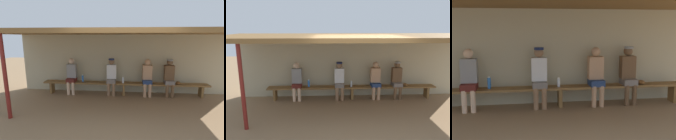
% 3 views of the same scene
% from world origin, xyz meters
% --- Properties ---
extents(ground_plane, '(24.00, 24.00, 0.00)m').
position_xyz_m(ground_plane, '(0.00, 0.00, 0.00)').
color(ground_plane, '#8C6D4C').
extents(back_wall, '(8.00, 0.20, 2.20)m').
position_xyz_m(back_wall, '(0.00, 2.00, 1.10)').
color(back_wall, '#B7AD8C').
rests_on(back_wall, ground).
extents(dugout_roof, '(8.00, 2.80, 0.12)m').
position_xyz_m(dugout_roof, '(0.00, 0.70, 2.26)').
color(dugout_roof, brown).
rests_on(dugout_roof, back_wall).
extents(support_post, '(0.10, 0.10, 2.20)m').
position_xyz_m(support_post, '(-2.96, -0.55, 1.10)').
color(support_post, maroon).
rests_on(support_post, ground).
extents(bench, '(6.00, 0.36, 0.46)m').
position_xyz_m(bench, '(0.00, 1.55, 0.39)').
color(bench, brown).
rests_on(bench, ground).
extents(player_leftmost, '(0.34, 0.42, 1.34)m').
position_xyz_m(player_leftmost, '(0.84, 1.55, 0.73)').
color(player_leftmost, navy).
rests_on(player_leftmost, ground).
extents(player_middle, '(0.34, 0.42, 1.34)m').
position_xyz_m(player_middle, '(-1.96, 1.55, 0.73)').
color(player_middle, '#591E19').
rests_on(player_middle, ground).
extents(player_in_white, '(0.34, 0.42, 1.34)m').
position_xyz_m(player_in_white, '(-0.46, 1.55, 0.75)').
color(player_in_white, slate).
rests_on(player_in_white, ground).
extents(player_with_sunglasses, '(0.34, 0.42, 1.34)m').
position_xyz_m(player_with_sunglasses, '(1.61, 1.55, 0.75)').
color(player_with_sunglasses, slate).
rests_on(player_with_sunglasses, ground).
extents(water_bottle_clear, '(0.07, 0.07, 0.21)m').
position_xyz_m(water_bottle_clear, '(-0.03, 1.52, 0.56)').
color(water_bottle_clear, silver).
rests_on(water_bottle_clear, bench).
extents(water_bottle_green, '(0.07, 0.07, 0.26)m').
position_xyz_m(water_bottle_green, '(-1.55, 1.59, 0.58)').
color(water_bottle_green, blue).
rests_on(water_bottle_green, bench).
extents(baseball_glove_dark_brown, '(0.20, 0.26, 0.09)m').
position_xyz_m(baseball_glove_dark_brown, '(1.94, 1.54, 0.51)').
color(baseball_glove_dark_brown, brown).
rests_on(baseball_glove_dark_brown, bench).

